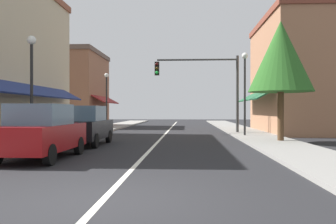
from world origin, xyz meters
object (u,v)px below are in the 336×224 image
at_px(traffic_signal_mast_arm, 207,80).
at_px(street_lamp_left_near, 32,72).
at_px(parked_car_nearest_left, 41,132).
at_px(street_lamp_left_far, 107,91).
at_px(tree_right_near, 281,57).
at_px(parked_car_second_left, 85,126).
at_px(street_lamp_right_mid, 245,81).

bearing_deg(traffic_signal_mast_arm, street_lamp_left_near, -127.04).
distance_m(parked_car_nearest_left, traffic_signal_mast_arm, 14.60).
bearing_deg(street_lamp_left_far, tree_right_near, -47.06).
xyz_separation_m(parked_car_second_left, tree_right_near, (9.09, 1.62, 3.27)).
xyz_separation_m(parked_car_nearest_left, street_lamp_right_mid, (8.03, 10.17, 2.44)).
bearing_deg(traffic_signal_mast_arm, street_lamp_left_far, 146.18).
distance_m(parked_car_nearest_left, street_lamp_left_far, 18.61).
relative_size(traffic_signal_mast_arm, tree_right_near, 0.95).
xyz_separation_m(parked_car_second_left, street_lamp_right_mid, (7.97, 5.40, 2.44)).
xyz_separation_m(street_lamp_right_mid, street_lamp_left_far, (-10.02, 8.20, -0.17)).
distance_m(traffic_signal_mast_arm, street_lamp_left_near, 12.59).
bearing_deg(parked_car_second_left, traffic_signal_mast_arm, 54.24).
xyz_separation_m(traffic_signal_mast_arm, street_lamp_right_mid, (2.07, -2.87, -0.30)).
distance_m(parked_car_second_left, street_lamp_right_mid, 9.93).
height_order(parked_car_nearest_left, parked_car_second_left, same).
relative_size(street_lamp_left_far, tree_right_near, 0.79).
relative_size(parked_car_nearest_left, traffic_signal_mast_arm, 0.73).
xyz_separation_m(parked_car_second_left, street_lamp_left_far, (-2.05, 13.59, 2.27)).
bearing_deg(parked_car_second_left, tree_right_near, 9.85).
bearing_deg(street_lamp_left_near, street_lamp_right_mid, 36.61).
distance_m(street_lamp_right_mid, street_lamp_left_far, 12.95).
xyz_separation_m(street_lamp_left_near, tree_right_near, (10.77, 3.39, 1.04)).
bearing_deg(street_lamp_left_near, parked_car_second_left, 46.57).
distance_m(street_lamp_left_near, street_lamp_left_far, 15.37).
height_order(traffic_signal_mast_arm, street_lamp_right_mid, traffic_signal_mast_arm).
height_order(parked_car_second_left, traffic_signal_mast_arm, traffic_signal_mast_arm).
bearing_deg(street_lamp_right_mid, tree_right_near, -73.42).
bearing_deg(parked_car_nearest_left, parked_car_second_left, 89.72).
xyz_separation_m(traffic_signal_mast_arm, street_lamp_left_far, (-7.95, 5.32, -0.47)).
height_order(street_lamp_left_near, street_lamp_left_far, street_lamp_left_far).
distance_m(traffic_signal_mast_arm, street_lamp_left_far, 9.58).
bearing_deg(street_lamp_left_far, traffic_signal_mast_arm, -33.82).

